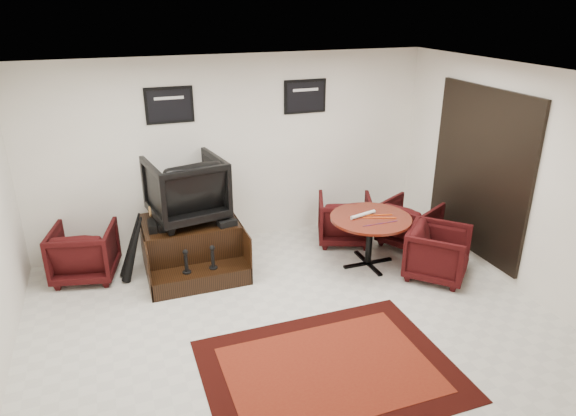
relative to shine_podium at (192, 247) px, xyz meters
The scene contains 16 objects.
ground 1.99m from the shine_podium, 64.59° to the right, with size 6.00×6.00×0.00m, color beige.
room_shell 2.55m from the shine_podium, 52.89° to the right, with size 6.02×5.02×2.81m.
area_rug 2.82m from the shine_podium, 71.11° to the right, with size 2.51×1.88×0.01m.
shine_podium is the anchor object (origin of this frame).
shine_chair 0.86m from the shine_podium, 90.00° to the left, with size 0.95×0.89×0.98m, color black.
shoes_pair 0.61m from the shine_podium, behind, with size 0.24×0.30×0.11m.
polish_kit 0.66m from the shine_podium, 28.85° to the right, with size 0.25×0.17×0.08m, color black.
umbrella_black 0.81m from the shine_podium, behind, with size 0.35×0.13×0.94m, color black, non-canonical shape.
umbrella_hooked 0.81m from the shine_podium, behind, with size 0.35×0.13×0.94m, color black, non-canonical shape.
armchair_side 1.42m from the shine_podium, behind, with size 0.78×0.73×0.81m, color black.
meeting_table 2.49m from the shine_podium, 18.34° to the right, with size 1.11×1.11×0.73m.
table_chair_back 2.35m from the shine_podium, ahead, with size 0.78×0.73×0.81m, color black.
table_chair_window 3.26m from the shine_podium, ahead, with size 0.75×0.70×0.77m, color black.
table_chair_corner 3.35m from the shine_podium, 24.58° to the right, with size 0.76×0.71×0.78m, color black.
paper_roll 2.41m from the shine_podium, 17.59° to the right, with size 0.05×0.05×0.42m, color silver.
table_clutter 2.60m from the shine_podium, 19.66° to the right, with size 0.57×0.33×0.01m.
Camera 1 is at (-1.76, -4.68, 3.51)m, focal length 32.00 mm.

